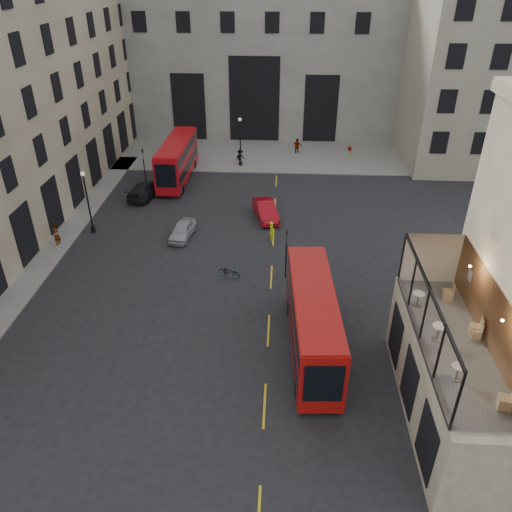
# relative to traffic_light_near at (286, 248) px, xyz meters

# --- Properties ---
(ground) EXTENTS (140.00, 140.00, 0.00)m
(ground) POSITION_rel_traffic_light_near_xyz_m (1.00, -12.00, -2.42)
(ground) COLOR black
(ground) RESTS_ON ground
(host_frontage) EXTENTS (3.00, 11.00, 4.50)m
(host_frontage) POSITION_rel_traffic_light_near_xyz_m (7.50, -12.00, -0.17)
(host_frontage) COLOR beige
(host_frontage) RESTS_ON ground
(cafe_floor) EXTENTS (3.00, 10.00, 0.10)m
(cafe_floor) POSITION_rel_traffic_light_near_xyz_m (7.50, -12.00, 2.12)
(cafe_floor) COLOR slate
(cafe_floor) RESTS_ON host_frontage
(gateway) EXTENTS (35.00, 10.60, 18.00)m
(gateway) POSITION_rel_traffic_light_near_xyz_m (-4.00, 35.99, 6.96)
(gateway) COLOR #9F9D94
(gateway) RESTS_ON ground
(building_right) EXTENTS (16.60, 18.60, 20.00)m
(building_right) POSITION_rel_traffic_light_near_xyz_m (21.00, 27.97, 7.97)
(building_right) COLOR #A9A088
(building_right) RESTS_ON ground
(pavement_far) EXTENTS (40.00, 12.00, 0.12)m
(pavement_far) POSITION_rel_traffic_light_near_xyz_m (-5.00, 26.00, -2.36)
(pavement_far) COLOR slate
(pavement_far) RESTS_ON ground
(traffic_light_near) EXTENTS (0.16, 0.20, 3.80)m
(traffic_light_near) POSITION_rel_traffic_light_near_xyz_m (0.00, 0.00, 0.00)
(traffic_light_near) COLOR black
(traffic_light_near) RESTS_ON ground
(traffic_light_far) EXTENTS (0.16, 0.20, 3.80)m
(traffic_light_far) POSITION_rel_traffic_light_near_xyz_m (-14.00, 16.00, 0.00)
(traffic_light_far) COLOR black
(traffic_light_far) RESTS_ON ground
(street_lamp_a) EXTENTS (0.36, 0.36, 5.33)m
(street_lamp_a) POSITION_rel_traffic_light_near_xyz_m (-16.00, 6.00, -0.03)
(street_lamp_a) COLOR black
(street_lamp_a) RESTS_ON ground
(street_lamp_b) EXTENTS (0.36, 0.36, 5.33)m
(street_lamp_b) POSITION_rel_traffic_light_near_xyz_m (-5.00, 22.00, -0.03)
(street_lamp_b) COLOR black
(street_lamp_b) RESTS_ON ground
(bus_near) EXTENTS (2.89, 10.29, 4.06)m
(bus_near) POSITION_rel_traffic_light_near_xyz_m (1.50, -7.62, -0.14)
(bus_near) COLOR #A20D0B
(bus_near) RESTS_ON ground
(bus_far) EXTENTS (2.51, 10.25, 4.08)m
(bus_far) POSITION_rel_traffic_light_near_xyz_m (-11.05, 17.82, -0.13)
(bus_far) COLOR #B30C12
(bus_far) RESTS_ON ground
(car_a) EXTENTS (1.99, 3.90, 1.27)m
(car_a) POSITION_rel_traffic_light_near_xyz_m (-8.40, 5.54, -1.79)
(car_a) COLOR #A2A5AA
(car_a) RESTS_ON ground
(car_b) EXTENTS (2.64, 4.73, 1.48)m
(car_b) POSITION_rel_traffic_light_near_xyz_m (-1.78, 9.43, -1.69)
(car_b) COLOR #AB0A14
(car_b) RESTS_ON ground
(car_c) EXTENTS (3.03, 5.25, 1.43)m
(car_c) POSITION_rel_traffic_light_near_xyz_m (-13.38, 13.40, -1.71)
(car_c) COLOR black
(car_c) RESTS_ON ground
(bicycle) EXTENTS (1.74, 1.04, 0.86)m
(bicycle) POSITION_rel_traffic_light_near_xyz_m (-4.02, -0.18, -1.99)
(bicycle) COLOR gray
(bicycle) RESTS_ON ground
(cyclist) EXTENTS (0.58, 0.71, 1.67)m
(cyclist) POSITION_rel_traffic_light_near_xyz_m (-1.14, 5.41, -1.59)
(cyclist) COLOR #D7EF19
(cyclist) RESTS_ON ground
(pedestrian_a) EXTENTS (1.12, 0.97, 1.95)m
(pedestrian_a) POSITION_rel_traffic_light_near_xyz_m (-12.20, 21.22, -1.45)
(pedestrian_a) COLOR gray
(pedestrian_a) RESTS_ON ground
(pedestrian_b) EXTENTS (1.24, 1.24, 1.72)m
(pedestrian_b) POSITION_rel_traffic_light_near_xyz_m (-5.08, 22.39, -1.56)
(pedestrian_b) COLOR gray
(pedestrian_b) RESTS_ON ground
(pedestrian_c) EXTENTS (1.10, 0.51, 1.85)m
(pedestrian_c) POSITION_rel_traffic_light_near_xyz_m (1.23, 26.31, -1.50)
(pedestrian_c) COLOR gray
(pedestrian_c) RESTS_ON ground
(pedestrian_d) EXTENTS (0.64, 0.88, 1.65)m
(pedestrian_d) POSITION_rel_traffic_light_near_xyz_m (7.02, 24.40, -1.60)
(pedestrian_d) COLOR gray
(pedestrian_d) RESTS_ON ground
(pedestrian_e) EXTENTS (0.56, 0.75, 1.87)m
(pedestrian_e) POSITION_rel_traffic_light_near_xyz_m (-18.00, 3.60, -1.49)
(pedestrian_e) COLOR gray
(pedestrian_e) RESTS_ON ground
(cafe_table_near) EXTENTS (0.57, 0.57, 0.71)m
(cafe_table_near) POSITION_rel_traffic_light_near_xyz_m (6.98, -14.34, 2.65)
(cafe_table_near) COLOR beige
(cafe_table_near) RESTS_ON cafe_floor
(cafe_table_mid) EXTENTS (0.64, 0.64, 0.79)m
(cafe_table_mid) POSITION_rel_traffic_light_near_xyz_m (6.84, -11.83, 2.70)
(cafe_table_mid) COLOR white
(cafe_table_mid) RESTS_ON cafe_floor
(cafe_table_far) EXTENTS (0.60, 0.60, 0.75)m
(cafe_table_far) POSITION_rel_traffic_light_near_xyz_m (6.50, -9.27, 2.67)
(cafe_table_far) COLOR beige
(cafe_table_far) RESTS_ON cafe_floor
(cafe_chair_a) EXTENTS (0.58, 0.58, 0.98)m
(cafe_chair_a) POSITION_rel_traffic_light_near_xyz_m (8.39, -15.79, 2.47)
(cafe_chair_a) COLOR tan
(cafe_chair_a) RESTS_ON cafe_floor
(cafe_chair_b) EXTENTS (0.46, 0.46, 0.84)m
(cafe_chair_b) POSITION_rel_traffic_light_near_xyz_m (8.64, -11.60, 2.43)
(cafe_chair_b) COLOR tan
(cafe_chair_b) RESTS_ON cafe_floor
(cafe_chair_c) EXTENTS (0.53, 0.53, 0.95)m
(cafe_chair_c) POSITION_rel_traffic_light_near_xyz_m (8.67, -11.39, 2.46)
(cafe_chair_c) COLOR tan
(cafe_chair_c) RESTS_ON cafe_floor
(cafe_chair_d) EXTENTS (0.50, 0.50, 0.93)m
(cafe_chair_d) POSITION_rel_traffic_light_near_xyz_m (8.18, -8.59, 2.46)
(cafe_chair_d) COLOR tan
(cafe_chair_d) RESTS_ON cafe_floor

